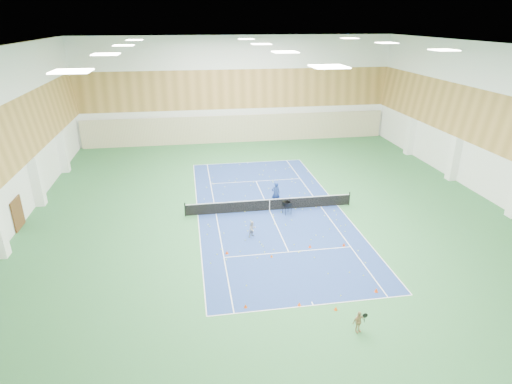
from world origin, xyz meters
TOP-DOWN VIEW (x-y plane):
  - ground at (0.00, 0.00)m, footprint 40.00×40.00m
  - room_shell at (0.00, 0.00)m, footprint 36.00×40.00m
  - wood_cladding at (0.00, 0.00)m, footprint 36.00×40.00m
  - ceiling_light_grid at (0.00, 0.00)m, footprint 21.40×25.40m
  - court_surface at (0.00, 0.00)m, footprint 10.97×23.77m
  - tennis_balls_scatter at (0.00, 0.00)m, footprint 10.57×22.77m
  - tennis_net at (0.00, 0.00)m, footprint 12.80×0.10m
  - back_curtain at (0.00, 19.75)m, footprint 35.40×0.16m
  - door_left_b at (-17.92, 0.00)m, footprint 0.08×1.80m
  - coach at (0.69, 1.04)m, footprint 0.73×0.51m
  - child_court at (-1.95, -3.98)m, footprint 0.70×0.66m
  - child_apron at (1.51, -14.12)m, footprint 0.72×0.46m
  - ball_cart at (1.17, -0.81)m, footprint 0.70×0.70m
  - cone_svc_a at (-3.88, -5.97)m, footprint 0.21×0.21m
  - cone_svc_b at (-1.19, -6.83)m, footprint 0.17×0.17m
  - cone_svc_c at (1.49, -6.06)m, footprint 0.20×0.20m
  - cone_svc_d at (3.73, -6.21)m, footprint 0.21×0.21m
  - cone_base_a at (-3.47, -11.49)m, footprint 0.19×0.19m
  - cone_base_b at (-0.72, -11.79)m, footprint 0.20×0.20m
  - cone_base_c at (1.02, -12.42)m, footprint 0.19×0.19m
  - cone_base_d at (3.70, -11.30)m, footprint 0.22×0.22m

SIDE VIEW (x-z plane):
  - ground at x=0.00m, z-range 0.00..0.00m
  - court_surface at x=0.00m, z-range 0.00..0.01m
  - tennis_balls_scatter at x=0.00m, z-range 0.01..0.08m
  - cone_svc_b at x=-1.19m, z-range 0.00..0.19m
  - cone_base_a at x=-3.47m, z-range 0.00..0.21m
  - cone_base_c at x=1.02m, z-range 0.00..0.21m
  - cone_base_b at x=-0.72m, z-range 0.00..0.22m
  - cone_svc_c at x=1.49m, z-range 0.00..0.22m
  - cone_svc_d at x=3.73m, z-range 0.00..0.23m
  - cone_svc_a at x=-3.88m, z-range 0.00..0.23m
  - cone_base_d at x=3.70m, z-range 0.00..0.25m
  - ball_cart at x=1.17m, z-range 0.00..0.99m
  - tennis_net at x=0.00m, z-range 0.00..1.10m
  - child_apron at x=1.51m, z-range 0.00..1.13m
  - child_court at x=-1.95m, z-range 0.00..1.15m
  - coach at x=0.69m, z-range 0.00..1.91m
  - door_left_b at x=-17.92m, z-range 0.00..2.20m
  - back_curtain at x=0.00m, z-range 0.00..3.20m
  - room_shell at x=0.00m, z-range 0.00..12.00m
  - wood_cladding at x=0.00m, z-range 4.00..12.00m
  - ceiling_light_grid at x=0.00m, z-range 11.89..11.95m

